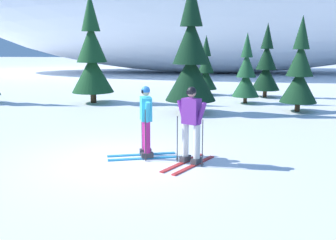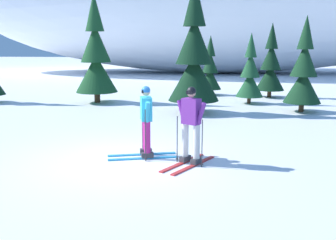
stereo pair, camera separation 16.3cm
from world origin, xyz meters
TOP-DOWN VIEW (x-y plane):
  - ground_plane at (0.00, 0.00)m, footprint 120.00×120.00m
  - skier_cyan_jacket at (0.46, 0.37)m, footprint 1.70×0.83m
  - skier_purple_jacket at (1.53, -0.07)m, footprint 1.19×1.60m
  - pine_tree_left at (-2.99, 8.52)m, footprint 1.86×1.86m
  - pine_tree_center_left at (1.41, 6.26)m, footprint 1.92×1.92m
  - pine_tree_center at (2.09, 11.52)m, footprint 1.17×1.17m
  - pine_tree_center_right at (3.80, 8.86)m, footprint 1.20×1.20m
  - pine_tree_right at (5.02, 10.95)m, footprint 1.39×1.39m
  - pine_tree_far_right at (5.60, 6.91)m, footprint 1.43×1.43m

SIDE VIEW (x-z plane):
  - ground_plane at x=0.00m, z-range 0.00..0.00m
  - skier_cyan_jacket at x=0.46m, z-range 0.04..1.73m
  - skier_purple_jacket at x=1.53m, z-range 0.03..1.77m
  - pine_tree_center at x=2.09m, z-range -0.25..2.78m
  - pine_tree_center_right at x=3.80m, z-range -0.25..2.85m
  - pine_tree_right at x=5.02m, z-range -0.29..3.31m
  - pine_tree_far_right at x=5.60m, z-range -0.30..3.39m
  - pine_tree_left at x=-2.99m, z-range -0.39..4.41m
  - pine_tree_center_left at x=1.41m, z-range -0.41..4.58m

